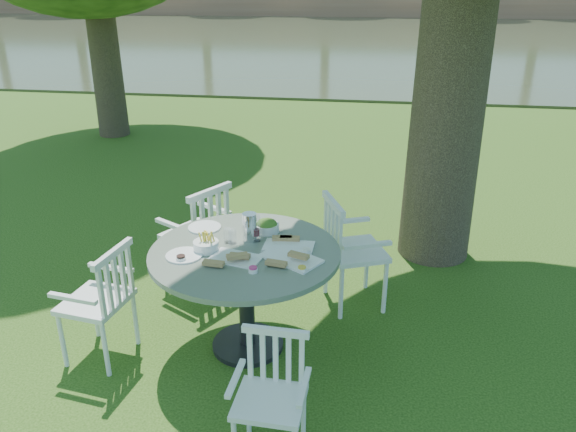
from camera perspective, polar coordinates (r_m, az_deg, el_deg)
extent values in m
plane|color=#1B3A0C|center=(4.95, -0.36, -9.99)|extent=(140.00, 140.00, 0.00)
cylinder|color=black|center=(4.58, -4.09, -12.85)|extent=(0.56, 0.56, 0.04)
cylinder|color=black|center=(4.35, -4.24, -8.52)|extent=(0.12, 0.12, 0.77)
cylinder|color=#616C5A|center=(4.15, -4.40, -3.75)|extent=(1.41, 1.41, 0.04)
cylinder|color=white|center=(4.92, 9.82, -7.18)|extent=(0.04, 0.04, 0.49)
cylinder|color=white|center=(5.28, 7.99, -4.86)|extent=(0.04, 0.04, 0.49)
cylinder|color=white|center=(4.80, 5.42, -7.81)|extent=(0.04, 0.04, 0.49)
cylinder|color=white|center=(5.16, 3.87, -5.37)|extent=(0.04, 0.04, 0.49)
cube|color=white|center=(4.91, 6.92, -3.53)|extent=(0.62, 0.64, 0.04)
cube|color=white|center=(4.74, 4.55, -1.33)|extent=(0.23, 0.48, 0.51)
cylinder|color=white|center=(5.62, -8.94, -3.06)|extent=(0.04, 0.04, 0.50)
cylinder|color=white|center=(5.37, -12.40, -4.67)|extent=(0.04, 0.04, 0.50)
cylinder|color=white|center=(5.36, -6.00, -4.26)|extent=(0.04, 0.04, 0.50)
cylinder|color=white|center=(5.09, -9.49, -6.03)|extent=(0.04, 0.04, 0.50)
cube|color=white|center=(5.23, -9.39, -1.84)|extent=(0.66, 0.67, 0.04)
cube|color=white|center=(4.99, -7.83, -0.09)|extent=(0.29, 0.47, 0.51)
cylinder|color=white|center=(4.83, -19.00, -9.16)|extent=(0.04, 0.04, 0.46)
cylinder|color=white|center=(4.57, -21.94, -11.65)|extent=(0.04, 0.04, 0.46)
cylinder|color=white|center=(4.64, -15.24, -10.06)|extent=(0.04, 0.04, 0.46)
cylinder|color=white|center=(4.37, -18.05, -12.76)|extent=(0.04, 0.04, 0.46)
cube|color=white|center=(4.46, -18.96, -8.20)|extent=(0.49, 0.52, 0.04)
cube|color=white|center=(4.25, -17.08, -6.26)|extent=(0.11, 0.47, 0.47)
cylinder|color=white|center=(3.76, -4.05, -18.87)|extent=(0.03, 0.03, 0.40)
cylinder|color=white|center=(3.70, 1.58, -19.60)|extent=(0.03, 0.03, 0.40)
cube|color=white|center=(3.46, -1.88, -18.35)|extent=(0.42, 0.38, 0.04)
cube|color=white|center=(3.48, -1.26, -14.17)|extent=(0.41, 0.05, 0.41)
cube|color=white|center=(4.03, -5.30, -4.28)|extent=(0.40, 0.29, 0.01)
cube|color=white|center=(4.00, 0.31, -4.32)|extent=(0.49, 0.43, 0.02)
cube|color=white|center=(4.18, 0.08, -3.09)|extent=(0.37, 0.21, 0.02)
cylinder|color=white|center=(4.12, -10.51, -3.96)|extent=(0.27, 0.27, 0.01)
cylinder|color=white|center=(4.54, -8.48, -1.15)|extent=(0.26, 0.26, 0.01)
cylinder|color=white|center=(4.16, -8.33, -3.01)|extent=(0.19, 0.19, 0.07)
cylinder|color=white|center=(4.42, -2.17, -1.21)|extent=(0.20, 0.20, 0.07)
cylinder|color=silver|center=(4.26, -3.92, -1.11)|extent=(0.11, 0.11, 0.22)
cylinder|color=white|center=(4.24, -3.32, -1.28)|extent=(0.08, 0.08, 0.20)
cylinder|color=white|center=(4.26, -6.12, -1.97)|extent=(0.07, 0.07, 0.11)
cylinder|color=white|center=(4.23, -5.67, -2.13)|extent=(0.06, 0.06, 0.11)
cylinder|color=white|center=(3.84, -3.57, -5.53)|extent=(0.07, 0.07, 0.03)
cylinder|color=white|center=(3.84, 1.42, -5.49)|extent=(0.07, 0.07, 0.03)
cylinder|color=white|center=(4.08, 1.85, -3.65)|extent=(0.07, 0.07, 0.03)
cylinder|color=white|center=(4.05, -10.82, -4.31)|extent=(0.07, 0.07, 0.03)
cube|color=#303720|center=(27.23, 7.82, 17.34)|extent=(100.00, 28.00, 0.12)
cube|color=brown|center=(42.62, 8.58, 20.85)|extent=(100.00, 3.00, 2.20)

